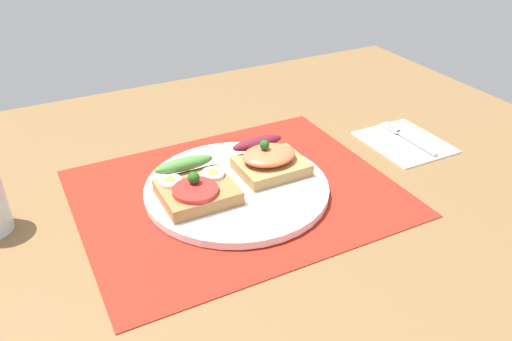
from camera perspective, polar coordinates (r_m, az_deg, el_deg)
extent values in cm
cube|color=brown|center=(73.12, -2.09, -3.56)|extent=(120.00, 90.00, 3.20)
cube|color=#A62215|center=(72.15, -2.12, -2.41)|extent=(42.82, 34.76, 0.30)
cylinder|color=white|center=(71.77, -2.13, -1.96)|extent=(25.50, 25.50, 1.07)
cube|color=#A06B3C|center=(68.65, -6.46, -2.38)|extent=(9.68, 8.58, 1.87)
cylinder|color=red|center=(66.78, -6.70, -2.17)|extent=(5.96, 5.96, 0.60)
ellipsoid|color=#488137|center=(71.48, -7.94, 0.70)|extent=(8.52, 2.20, 1.80)
sphere|color=#1E5919|center=(67.29, -6.89, -0.80)|extent=(1.60, 1.60, 1.60)
cylinder|color=white|center=(69.19, -9.48, -1.18)|extent=(3.18, 3.18, 0.50)
cylinder|color=yellow|center=(69.02, -9.51, -0.95)|extent=(1.43, 1.43, 0.16)
cylinder|color=white|center=(70.10, -4.78, -0.37)|extent=(3.18, 3.18, 0.50)
cylinder|color=yellow|center=(69.93, -4.79, -0.14)|extent=(1.43, 1.43, 0.16)
cube|color=#A47B49|center=(74.12, 1.68, 0.47)|extent=(9.50, 7.82, 1.71)
ellipsoid|color=#ED673E|center=(73.34, 1.44, 1.71)|extent=(7.79, 6.26, 1.82)
ellipsoid|color=maroon|center=(76.58, 0.15, 3.06)|extent=(8.07, 2.20, 1.80)
sphere|color=#1E5919|center=(72.59, 0.94, 2.84)|extent=(1.40, 1.40, 1.40)
cube|color=white|center=(88.36, 16.06, 3.10)|extent=(11.63, 13.57, 0.60)
cube|color=#B7B7BC|center=(87.54, 17.27, 2.97)|extent=(0.80, 9.09, 0.32)
cube|color=#B7B7BC|center=(90.54, 15.27, 4.24)|extent=(1.50, 1.20, 0.32)
cube|color=#B7B7BC|center=(91.44, 14.16, 4.68)|extent=(0.32, 2.80, 0.32)
cube|color=#B7B7BC|center=(91.85, 14.47, 4.75)|extent=(0.32, 2.80, 0.32)
cube|color=#B7B7BC|center=(92.25, 14.78, 4.83)|extent=(0.32, 2.80, 0.32)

